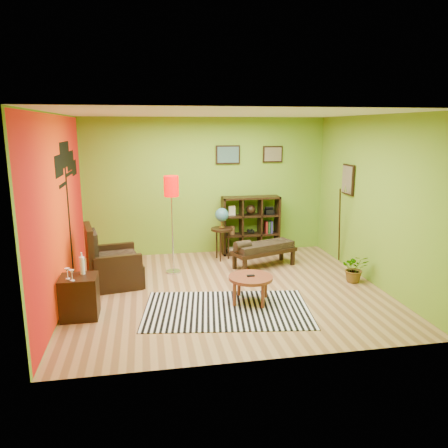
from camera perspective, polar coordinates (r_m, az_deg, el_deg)
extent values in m
plane|color=tan|center=(7.22, 0.30, -8.56)|extent=(5.00, 5.00, 0.00)
cube|color=#70A226|center=(9.04, -2.34, 4.90)|extent=(5.00, 0.04, 2.80)
cube|color=#70A226|center=(4.70, 5.42, -2.29)|extent=(5.00, 0.04, 2.80)
cube|color=#70A226|center=(6.84, -20.74, 1.63)|extent=(0.04, 4.50, 2.80)
cube|color=#70A226|center=(7.70, 18.94, 2.90)|extent=(0.04, 4.50, 2.80)
cube|color=white|center=(6.74, 0.33, 14.25)|extent=(5.00, 4.50, 0.04)
cube|color=#F23709|center=(6.84, -20.57, 1.63)|extent=(0.01, 4.45, 2.75)
cube|color=black|center=(7.43, -19.50, -0.22)|extent=(0.01, 0.14, 2.10)
cube|color=black|center=(6.80, -20.75, 7.10)|extent=(0.01, 0.65, 0.32)
cube|color=black|center=(7.33, -20.09, 8.51)|extent=(0.01, 0.85, 0.40)
cube|color=black|center=(7.83, -19.42, 7.81)|extent=(0.01, 0.70, 0.32)
cube|color=black|center=(8.19, -18.98, 6.96)|extent=(0.01, 0.50, 0.26)
cube|color=black|center=(9.02, 0.51, 9.04)|extent=(0.50, 0.03, 0.38)
cube|color=#4A7466|center=(8.99, 0.54, 9.03)|extent=(0.44, 0.01, 0.32)
cube|color=black|center=(9.24, 6.38, 9.05)|extent=(0.42, 0.03, 0.34)
cube|color=#817851|center=(9.22, 6.42, 9.04)|extent=(0.36, 0.01, 0.28)
cube|color=black|center=(8.44, 15.92, 5.60)|extent=(0.03, 0.44, 0.56)
cube|color=#817851|center=(8.43, 15.77, 5.60)|extent=(0.01, 0.38, 0.50)
cylinder|color=black|center=(8.53, 14.85, -0.20)|extent=(0.23, 0.34, 1.46)
cone|color=silver|center=(8.27, 15.57, 4.58)|extent=(0.08, 0.09, 0.16)
cube|color=white|center=(6.46, 0.38, -11.12)|extent=(2.57, 1.75, 0.01)
cylinder|color=brown|center=(6.62, 3.50, -7.03)|extent=(0.67, 0.67, 0.05)
cylinder|color=brown|center=(6.86, 5.46, -8.16)|extent=(0.05, 0.05, 0.36)
cylinder|color=brown|center=(6.91, 1.97, -7.95)|extent=(0.05, 0.05, 0.36)
cylinder|color=brown|center=(6.47, 5.09, -9.45)|extent=(0.05, 0.05, 0.36)
cylinder|color=brown|center=(6.52, 1.38, -9.22)|extent=(0.05, 0.05, 0.36)
cube|color=black|center=(6.61, 3.50, -6.75)|extent=(0.11, 0.05, 0.02)
cube|color=black|center=(7.61, -13.93, -6.30)|extent=(0.97, 0.95, 0.38)
cube|color=black|center=(7.48, -17.08, -4.16)|extent=(0.24, 0.82, 1.04)
cube|color=black|center=(7.21, -13.58, -6.39)|extent=(0.76, 0.23, 0.61)
cube|color=black|center=(7.95, -14.33, -4.66)|extent=(0.76, 0.23, 0.61)
cube|color=tan|center=(7.54, -13.81, -4.44)|extent=(0.77, 0.75, 0.13)
cube|color=tan|center=(7.44, -16.60, -2.71)|extent=(0.19, 0.61, 0.47)
cube|color=black|center=(6.45, -18.35, -9.03)|extent=(0.50, 0.46, 0.59)
cylinder|color=white|center=(6.40, -18.04, -5.18)|extent=(0.07, 0.07, 0.25)
cylinder|color=white|center=(6.36, -18.14, -3.85)|extent=(0.02, 0.02, 0.07)
cylinder|color=white|center=(6.30, -19.72, -6.75)|extent=(0.06, 0.06, 0.01)
cylinder|color=white|center=(6.28, -19.75, -6.32)|extent=(0.01, 0.01, 0.09)
cone|color=white|center=(6.26, -19.80, -5.71)|extent=(0.07, 0.07, 0.06)
cylinder|color=white|center=(6.21, -19.19, -6.98)|extent=(0.06, 0.06, 0.01)
cylinder|color=white|center=(6.19, -19.23, -6.54)|extent=(0.01, 0.01, 0.09)
cone|color=white|center=(6.17, -19.27, -5.93)|extent=(0.07, 0.07, 0.06)
cylinder|color=silver|center=(8.08, -6.61, -6.20)|extent=(0.27, 0.27, 0.03)
cylinder|color=silver|center=(7.86, -6.76, -0.63)|extent=(0.02, 0.02, 1.64)
cylinder|color=#DC0300|center=(7.72, -6.90, 4.93)|extent=(0.26, 0.26, 0.36)
cylinder|color=black|center=(8.64, -0.29, -0.68)|extent=(0.43, 0.43, 0.04)
cylinder|color=black|center=(8.76, 0.59, -2.67)|extent=(0.03, 0.03, 0.60)
cylinder|color=black|center=(8.81, -0.96, -2.59)|extent=(0.03, 0.03, 0.60)
cylinder|color=black|center=(8.59, -0.48, -2.99)|extent=(0.03, 0.03, 0.60)
cylinder|color=gold|center=(8.63, -0.29, -0.41)|extent=(0.11, 0.11, 0.02)
cylinder|color=gold|center=(8.61, -0.29, 0.01)|extent=(0.02, 0.02, 0.11)
sphere|color=#264E9E|center=(8.58, -0.29, 1.21)|extent=(0.27, 0.27, 0.27)
cube|color=black|center=(9.01, -0.09, -0.28)|extent=(0.04, 0.35, 1.20)
cube|color=black|center=(9.29, 6.97, 0.01)|extent=(0.04, 0.35, 1.20)
cube|color=black|center=(9.28, 3.45, -3.63)|extent=(1.20, 0.35, 0.04)
cube|color=black|center=(9.02, 3.54, 3.46)|extent=(1.20, 0.35, 0.04)
cube|color=black|center=(9.09, 2.27, -0.18)|extent=(0.03, 0.33, 1.12)
cube|color=black|center=(9.18, 4.71, -0.08)|extent=(0.03, 0.33, 1.12)
cube|color=black|center=(9.18, 3.48, -1.35)|extent=(1.12, 0.33, 0.03)
cube|color=black|center=(9.09, 3.51, 1.10)|extent=(1.12, 0.33, 0.03)
cylinder|color=beige|center=(9.17, 1.02, -3.34)|extent=(0.20, 0.20, 0.07)
sphere|color=black|center=(9.07, 3.52, 1.90)|extent=(0.20, 0.20, 0.20)
cube|color=black|center=(9.18, 5.94, 1.61)|extent=(0.18, 0.15, 0.10)
cylinder|color=black|center=(9.15, 3.24, -0.94)|extent=(0.06, 0.12, 0.06)
cylinder|color=black|center=(9.17, 3.73, -0.92)|extent=(0.06, 0.12, 0.06)
ellipsoid|color=#384C26|center=(9.36, 5.84, -3.03)|extent=(0.18, 0.18, 0.09)
cylinder|color=brown|center=(9.07, 1.03, -0.85)|extent=(0.12, 0.12, 0.18)
cube|color=beige|center=(8.98, 1.04, 1.76)|extent=(0.14, 0.03, 0.20)
cube|color=maroon|center=(9.23, 5.48, -0.42)|extent=(0.04, 0.18, 0.26)
cube|color=#1E4C1E|center=(9.25, 5.81, -0.40)|extent=(0.04, 0.18, 0.26)
cube|color=navy|center=(9.26, 6.13, -0.39)|extent=(0.04, 0.18, 0.26)
cube|color=black|center=(8.30, 5.27, -3.54)|extent=(1.32, 0.84, 0.07)
cube|color=tan|center=(8.27, 5.29, -2.89)|extent=(1.22, 0.76, 0.12)
cylinder|color=tan|center=(7.98, 2.45, -2.75)|extent=(0.35, 0.26, 0.16)
cube|color=black|center=(8.80, 7.51, -3.83)|extent=(0.08, 0.08, 0.27)
cube|color=black|center=(8.20, 1.39, -4.95)|extent=(0.08, 0.08, 0.27)
cube|color=black|center=(8.53, 8.96, -4.39)|extent=(0.08, 0.08, 0.27)
cube|color=black|center=(7.91, 2.74, -5.61)|extent=(0.08, 0.08, 0.27)
imported|color=#26661E|center=(7.83, 16.69, -5.93)|extent=(0.56, 0.60, 0.38)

